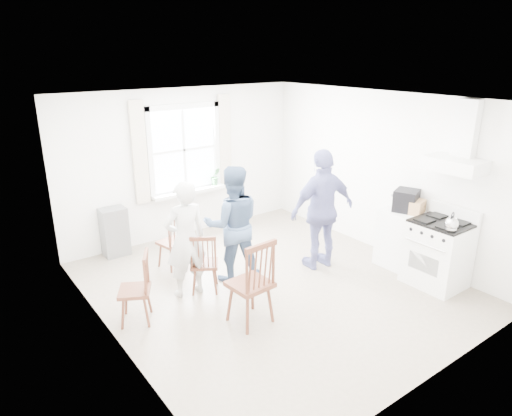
{
  "coord_description": "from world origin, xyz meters",
  "views": [
    {
      "loc": [
        -3.63,
        -4.54,
        3.17
      ],
      "look_at": [
        -0.13,
        0.2,
        1.14
      ],
      "focal_mm": 32.0,
      "sensor_mm": 36.0,
      "label": 1
    }
  ],
  "objects_px": {
    "low_cabinet": "(399,238)",
    "person_right": "(322,210)",
    "windsor_chair_c": "(142,280)",
    "windsor_chair_b": "(256,275)",
    "person_left": "(185,240)",
    "gas_stove": "(438,253)",
    "person_mid": "(233,224)",
    "stereo_stack": "(406,200)",
    "windsor_chair_a": "(175,236)"
  },
  "relations": [
    {
      "from": "windsor_chair_b",
      "to": "person_mid",
      "type": "distance_m",
      "value": 1.27
    },
    {
      "from": "windsor_chair_a",
      "to": "person_left",
      "type": "height_order",
      "value": "person_left"
    },
    {
      "from": "stereo_stack",
      "to": "windsor_chair_b",
      "type": "distance_m",
      "value": 2.81
    },
    {
      "from": "windsor_chair_b",
      "to": "windsor_chair_c",
      "type": "height_order",
      "value": "windsor_chair_b"
    },
    {
      "from": "person_right",
      "to": "person_mid",
      "type": "bearing_deg",
      "value": -10.29
    },
    {
      "from": "person_left",
      "to": "person_right",
      "type": "relative_size",
      "value": 0.87
    },
    {
      "from": "low_cabinet",
      "to": "person_right",
      "type": "bearing_deg",
      "value": 144.68
    },
    {
      "from": "person_left",
      "to": "windsor_chair_b",
      "type": "bearing_deg",
      "value": 107.57
    },
    {
      "from": "person_mid",
      "to": "person_right",
      "type": "xyz_separation_m",
      "value": [
        1.32,
        -0.45,
        0.07
      ]
    },
    {
      "from": "person_left",
      "to": "person_right",
      "type": "xyz_separation_m",
      "value": [
        2.06,
        -0.46,
        0.12
      ]
    },
    {
      "from": "windsor_chair_c",
      "to": "person_right",
      "type": "relative_size",
      "value": 0.5
    },
    {
      "from": "low_cabinet",
      "to": "person_mid",
      "type": "relative_size",
      "value": 0.53
    },
    {
      "from": "windsor_chair_c",
      "to": "low_cabinet",
      "type": "bearing_deg",
      "value": -13.19
    },
    {
      "from": "stereo_stack",
      "to": "person_mid",
      "type": "height_order",
      "value": "person_mid"
    },
    {
      "from": "person_left",
      "to": "windsor_chair_c",
      "type": "bearing_deg",
      "value": 23.32
    },
    {
      "from": "person_left",
      "to": "windsor_chair_a",
      "type": "bearing_deg",
      "value": -103.15
    },
    {
      "from": "stereo_stack",
      "to": "windsor_chair_a",
      "type": "bearing_deg",
      "value": 145.32
    },
    {
      "from": "person_mid",
      "to": "stereo_stack",
      "type": "bearing_deg",
      "value": 178.35
    },
    {
      "from": "gas_stove",
      "to": "stereo_stack",
      "type": "relative_size",
      "value": 2.48
    },
    {
      "from": "gas_stove",
      "to": "windsor_chair_c",
      "type": "distance_m",
      "value": 4.05
    },
    {
      "from": "windsor_chair_b",
      "to": "person_left",
      "type": "relative_size",
      "value": 0.7
    },
    {
      "from": "gas_stove",
      "to": "windsor_chair_b",
      "type": "xyz_separation_m",
      "value": [
        -2.68,
        0.67,
        0.2
      ]
    },
    {
      "from": "stereo_stack",
      "to": "windsor_chair_c",
      "type": "distance_m",
      "value": 3.97
    },
    {
      "from": "person_mid",
      "to": "person_left",
      "type": "bearing_deg",
      "value": 23.78
    },
    {
      "from": "windsor_chair_c",
      "to": "person_right",
      "type": "xyz_separation_m",
      "value": [
        2.81,
        -0.19,
        0.37
      ]
    },
    {
      "from": "gas_stove",
      "to": "windsor_chair_a",
      "type": "xyz_separation_m",
      "value": [
        -2.74,
        2.65,
        0.05
      ]
    },
    {
      "from": "stereo_stack",
      "to": "person_mid",
      "type": "bearing_deg",
      "value": 153.48
    },
    {
      "from": "gas_stove",
      "to": "person_mid",
      "type": "bearing_deg",
      "value": 140.41
    },
    {
      "from": "person_right",
      "to": "low_cabinet",
      "type": "bearing_deg",
      "value": 153.2
    },
    {
      "from": "windsor_chair_b",
      "to": "stereo_stack",
      "type": "bearing_deg",
      "value": 0.07
    },
    {
      "from": "low_cabinet",
      "to": "windsor_chair_a",
      "type": "relative_size",
      "value": 1.02
    },
    {
      "from": "windsor_chair_b",
      "to": "person_right",
      "type": "relative_size",
      "value": 0.61
    },
    {
      "from": "person_right",
      "to": "gas_stove",
      "type": "bearing_deg",
      "value": 131.69
    },
    {
      "from": "person_left",
      "to": "person_mid",
      "type": "bearing_deg",
      "value": -177.52
    },
    {
      "from": "stereo_stack",
      "to": "windsor_chair_c",
      "type": "height_order",
      "value": "stereo_stack"
    },
    {
      "from": "windsor_chair_b",
      "to": "low_cabinet",
      "type": "bearing_deg",
      "value": 0.55
    },
    {
      "from": "low_cabinet",
      "to": "stereo_stack",
      "type": "height_order",
      "value": "stereo_stack"
    },
    {
      "from": "person_left",
      "to": "gas_stove",
      "type": "bearing_deg",
      "value": 151.56
    },
    {
      "from": "stereo_stack",
      "to": "windsor_chair_c",
      "type": "bearing_deg",
      "value": 166.62
    },
    {
      "from": "windsor_chair_a",
      "to": "person_right",
      "type": "xyz_separation_m",
      "value": [
        1.82,
        -1.25,
        0.39
      ]
    },
    {
      "from": "gas_stove",
      "to": "person_mid",
      "type": "relative_size",
      "value": 0.66
    },
    {
      "from": "person_left",
      "to": "person_mid",
      "type": "distance_m",
      "value": 0.75
    },
    {
      "from": "windsor_chair_b",
      "to": "person_left",
      "type": "xyz_separation_m",
      "value": [
        -0.3,
        1.18,
        0.12
      ]
    },
    {
      "from": "person_left",
      "to": "person_right",
      "type": "distance_m",
      "value": 2.12
    },
    {
      "from": "low_cabinet",
      "to": "windsor_chair_b",
      "type": "bearing_deg",
      "value": -179.45
    },
    {
      "from": "stereo_stack",
      "to": "windsor_chair_a",
      "type": "relative_size",
      "value": 0.51
    },
    {
      "from": "gas_stove",
      "to": "windsor_chair_a",
      "type": "relative_size",
      "value": 1.27
    },
    {
      "from": "low_cabinet",
      "to": "windsor_chair_b",
      "type": "height_order",
      "value": "windsor_chair_b"
    },
    {
      "from": "low_cabinet",
      "to": "person_left",
      "type": "distance_m",
      "value": 3.28
    },
    {
      "from": "gas_stove",
      "to": "low_cabinet",
      "type": "height_order",
      "value": "gas_stove"
    }
  ]
}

